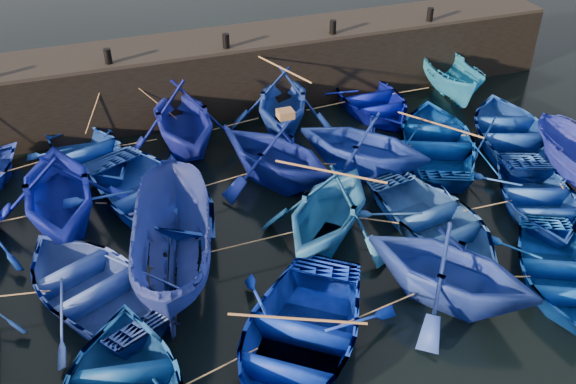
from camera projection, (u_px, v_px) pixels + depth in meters
name	position (u px, v px, depth m)	size (l,w,h in m)	color
ground	(330.00, 282.00, 16.30)	(120.00, 120.00, 0.00)	black
quay_wall	(222.00, 74.00, 23.72)	(26.00, 2.50, 2.50)	black
quay_top	(220.00, 40.00, 22.98)	(26.00, 2.50, 0.12)	black
bollard_1	(108.00, 56.00, 21.00)	(0.24, 0.24, 0.50)	black
bollard_2	(226.00, 41.00, 22.10)	(0.24, 0.24, 0.50)	black
bollard_3	(333.00, 27.00, 23.20)	(0.24, 0.24, 0.50)	black
bollard_4	(430.00, 14.00, 24.30)	(0.24, 0.24, 0.50)	black
boat_1	(89.00, 154.00, 20.59)	(3.16, 4.42, 0.92)	#123CAB
boat_2	(182.00, 117.00, 21.03)	(3.97, 4.60, 2.42)	navy
boat_3	(283.00, 99.00, 22.29)	(3.69, 4.28, 2.25)	#193AA7
boat_4	(371.00, 99.00, 23.73)	(3.38, 4.73, 0.98)	#050EA1
boat_5	(450.00, 78.00, 24.47)	(1.61, 4.27, 1.65)	#1E7ED0
boat_7	(58.00, 189.00, 17.56)	(4.08, 4.73, 2.49)	#0A1690
boat_8	(155.00, 197.00, 18.39)	(4.05, 5.67, 1.18)	blue
boat_9	(276.00, 152.00, 19.39)	(3.68, 4.26, 2.24)	navy
boat_10	(364.00, 143.00, 19.81)	(3.68, 4.27, 2.25)	#1632A5
boat_11	(437.00, 140.00, 21.14)	(3.73, 5.22, 1.08)	navy
boat_12	(512.00, 132.00, 21.62)	(3.70, 5.17, 1.07)	navy
boat_14	(89.00, 283.00, 15.52)	(3.52, 4.93, 1.02)	#2C49AD
boat_15	(171.00, 246.00, 15.89)	(1.99, 5.28, 2.04)	navy
boat_16	(329.00, 208.00, 17.06)	(3.64, 4.22, 2.22)	#1A5C9E
boat_17	(435.00, 219.00, 17.67)	(3.38, 4.73, 0.98)	#1F4E9E
boat_18	(537.00, 197.00, 18.58)	(3.28, 4.59, 0.95)	#1542A8
boat_22	(297.00, 338.00, 14.03)	(3.83, 5.36, 1.11)	#031F9C
boat_23	(451.00, 267.00, 15.08)	(3.69, 4.28, 2.25)	#1D3AA5
boat_24	(560.00, 271.00, 15.96)	(3.14, 4.39, 0.91)	#073C9F
wooden_crate	(285.00, 114.00, 18.76)	(0.47, 0.40, 0.24)	olive
mooring_ropes	(259.00, 163.00, 19.36)	(17.56, 12.01, 2.10)	tan
loose_oars	(341.00, 155.00, 18.14)	(9.62, 12.06, 1.23)	#99724C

